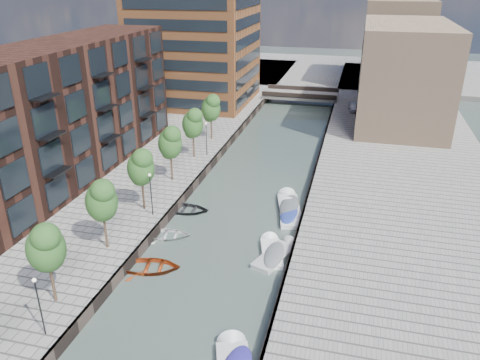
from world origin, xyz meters
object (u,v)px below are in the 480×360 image
at_px(tree_3, 141,166).
at_px(car, 354,107).
at_px(tree_2, 101,199).
at_px(sloop_4, 186,211).
at_px(motorboat_1, 277,254).
at_px(motorboat_3, 289,214).
at_px(motorboat_4, 289,205).
at_px(tree_4, 170,141).
at_px(bridge, 301,95).
at_px(motorboat_2, 271,251).
at_px(tree_5, 193,122).
at_px(sloop_3, 168,237).
at_px(tree_1, 45,246).
at_px(sloop_2, 151,270).
at_px(tree_6, 211,107).

relative_size(tree_3, car, 1.49).
relative_size(tree_2, sloop_4, 1.31).
bearing_deg(motorboat_1, tree_3, 165.46).
bearing_deg(motorboat_3, motorboat_4, 99.23).
bearing_deg(tree_4, motorboat_1, -38.10).
xyz_separation_m(bridge, motorboat_3, (4.67, -43.18, -1.19)).
relative_size(tree_4, motorboat_2, 1.23).
relative_size(tree_4, motorboat_1, 1.15).
relative_size(bridge, motorboat_4, 2.16).
relative_size(tree_4, motorboat_4, 0.99).
relative_size(tree_5, sloop_3, 1.47).
distance_m(bridge, motorboat_3, 43.45).
distance_m(tree_1, motorboat_3, 22.74).
distance_m(sloop_3, car, 45.13).
bearing_deg(motorboat_2, tree_4, 142.22).
bearing_deg(tree_4, tree_5, 90.00).
bearing_deg(tree_2, motorboat_1, 14.86).
bearing_deg(motorboat_3, motorboat_1, -88.68).
relative_size(tree_3, tree_4, 1.00).
height_order(tree_3, motorboat_2, tree_3).
distance_m(bridge, sloop_4, 45.14).
bearing_deg(motorboat_1, tree_5, 127.38).
bearing_deg(tree_1, tree_3, 90.00).
xyz_separation_m(motorboat_1, motorboat_2, (-0.62, 0.60, -0.11)).
bearing_deg(motorboat_3, sloop_4, -170.54).
distance_m(tree_1, motorboat_2, 17.70).
relative_size(tree_1, sloop_4, 1.31).
relative_size(tree_3, sloop_2, 1.25).
height_order(tree_2, sloop_4, tree_2).
bearing_deg(motorboat_2, tree_3, 167.32).
relative_size(bridge, tree_1, 2.18).
height_order(tree_4, motorboat_2, tree_4).
xyz_separation_m(tree_4, tree_5, (0.00, 7.00, 0.00)).
bearing_deg(car, motorboat_2, -105.22).
height_order(motorboat_2, motorboat_4, motorboat_4).
height_order(motorboat_2, motorboat_3, motorboat_3).
xyz_separation_m(tree_6, sloop_4, (3.32, -18.82, -5.31)).
height_order(motorboat_3, car, car).
xyz_separation_m(sloop_4, motorboat_2, (9.41, -5.04, 0.09)).
bearing_deg(sloop_2, car, -28.19).
height_order(tree_6, sloop_3, tree_6).
bearing_deg(tree_6, tree_4, -90.00).
bearing_deg(tree_3, motorboat_2, -12.68).
height_order(bridge, motorboat_4, bridge).
relative_size(bridge, sloop_2, 2.72).
xyz_separation_m(tree_4, motorboat_3, (13.17, -3.18, -5.10)).
xyz_separation_m(motorboat_1, motorboat_3, (-0.17, 7.28, 0.00)).
distance_m(sloop_3, sloop_4, 4.94).
height_order(sloop_2, sloop_3, sloop_2).
bearing_deg(sloop_2, tree_3, 15.73).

